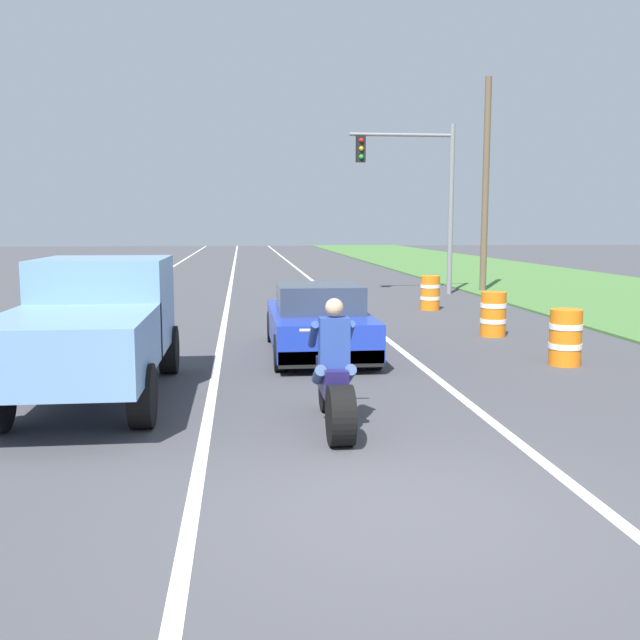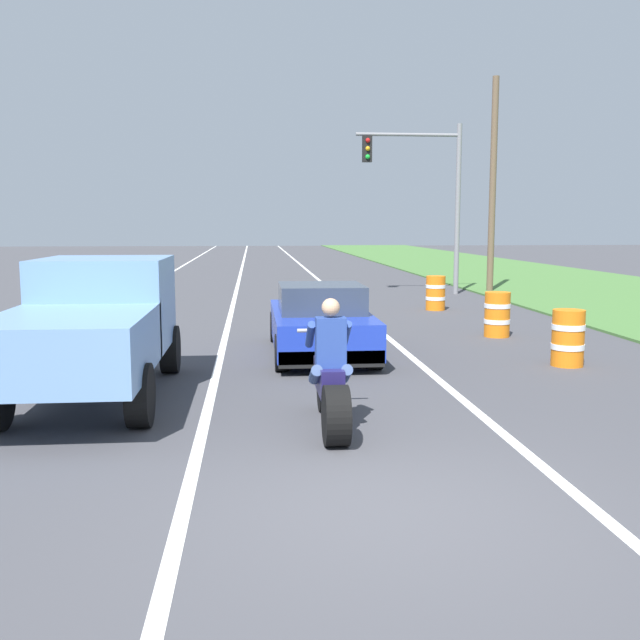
{
  "view_description": "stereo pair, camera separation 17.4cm",
  "coord_description": "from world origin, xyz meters",
  "px_view_note": "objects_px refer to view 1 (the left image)",
  "views": [
    {
      "loc": [
        -1.34,
        -6.02,
        2.49
      ],
      "look_at": [
        -0.12,
        5.24,
        1.0
      ],
      "focal_mm": 40.86,
      "sensor_mm": 36.0,
      "label": 1
    },
    {
      "loc": [
        -1.17,
        -6.04,
        2.49
      ],
      "look_at": [
        -0.12,
        5.24,
        1.0
      ],
      "focal_mm": 40.86,
      "sensor_mm": 36.0,
      "label": 2
    }
  ],
  "objects_px": {
    "pickup_truck_left_lane_light_blue": "(94,322)",
    "traffic_light_mast_near": "(421,183)",
    "construction_barrel_far": "(430,293)",
    "construction_barrel_nearest": "(565,337)",
    "construction_barrel_mid": "(493,314)",
    "motorcycle_with_rider": "(334,383)",
    "sports_car_blue": "(318,322)"
  },
  "relations": [
    {
      "from": "traffic_light_mast_near",
      "to": "construction_barrel_mid",
      "type": "distance_m",
      "value": 10.55
    },
    {
      "from": "construction_barrel_nearest",
      "to": "traffic_light_mast_near",
      "type": "bearing_deg",
      "value": 87.25
    },
    {
      "from": "pickup_truck_left_lane_light_blue",
      "to": "traffic_light_mast_near",
      "type": "relative_size",
      "value": 0.8
    },
    {
      "from": "construction_barrel_mid",
      "to": "construction_barrel_far",
      "type": "relative_size",
      "value": 1.0
    },
    {
      "from": "motorcycle_with_rider",
      "to": "construction_barrel_nearest",
      "type": "xyz_separation_m",
      "value": [
        4.62,
        3.69,
        -0.09
      ]
    },
    {
      "from": "traffic_light_mast_near",
      "to": "construction_barrel_mid",
      "type": "height_order",
      "value": "traffic_light_mast_near"
    },
    {
      "from": "motorcycle_with_rider",
      "to": "sports_car_blue",
      "type": "distance_m",
      "value": 5.22
    },
    {
      "from": "pickup_truck_left_lane_light_blue",
      "to": "traffic_light_mast_near",
      "type": "distance_m",
      "value": 17.49
    },
    {
      "from": "pickup_truck_left_lane_light_blue",
      "to": "traffic_light_mast_near",
      "type": "height_order",
      "value": "traffic_light_mast_near"
    },
    {
      "from": "sports_car_blue",
      "to": "pickup_truck_left_lane_light_blue",
      "type": "xyz_separation_m",
      "value": [
        -3.56,
        -3.21,
        0.48
      ]
    },
    {
      "from": "pickup_truck_left_lane_light_blue",
      "to": "construction_barrel_mid",
      "type": "bearing_deg",
      "value": 33.56
    },
    {
      "from": "construction_barrel_mid",
      "to": "construction_barrel_far",
      "type": "bearing_deg",
      "value": 91.08
    },
    {
      "from": "traffic_light_mast_near",
      "to": "construction_barrel_mid",
      "type": "xyz_separation_m",
      "value": [
        -0.76,
        -9.94,
        -3.43
      ]
    },
    {
      "from": "traffic_light_mast_near",
      "to": "construction_barrel_far",
      "type": "xyz_separation_m",
      "value": [
        -0.86,
        -4.8,
        -3.43
      ]
    },
    {
      "from": "construction_barrel_mid",
      "to": "sports_car_blue",
      "type": "bearing_deg",
      "value": -155.44
    },
    {
      "from": "construction_barrel_nearest",
      "to": "construction_barrel_mid",
      "type": "xyz_separation_m",
      "value": [
        -0.12,
        3.4,
        0.0
      ]
    },
    {
      "from": "traffic_light_mast_near",
      "to": "construction_barrel_mid",
      "type": "bearing_deg",
      "value": -94.4
    },
    {
      "from": "sports_car_blue",
      "to": "construction_barrel_far",
      "type": "distance_m",
      "value": 8.11
    },
    {
      "from": "traffic_light_mast_near",
      "to": "construction_barrel_nearest",
      "type": "relative_size",
      "value": 6.0
    },
    {
      "from": "motorcycle_with_rider",
      "to": "traffic_light_mast_near",
      "type": "relative_size",
      "value": 0.37
    },
    {
      "from": "traffic_light_mast_near",
      "to": "construction_barrel_far",
      "type": "height_order",
      "value": "traffic_light_mast_near"
    },
    {
      "from": "sports_car_blue",
      "to": "construction_barrel_mid",
      "type": "height_order",
      "value": "sports_car_blue"
    },
    {
      "from": "motorcycle_with_rider",
      "to": "pickup_truck_left_lane_light_blue",
      "type": "height_order",
      "value": "pickup_truck_left_lane_light_blue"
    },
    {
      "from": "traffic_light_mast_near",
      "to": "pickup_truck_left_lane_light_blue",
      "type": "bearing_deg",
      "value": -119.34
    },
    {
      "from": "construction_barrel_far",
      "to": "sports_car_blue",
      "type": "bearing_deg",
      "value": -119.88
    },
    {
      "from": "construction_barrel_mid",
      "to": "construction_barrel_far",
      "type": "distance_m",
      "value": 5.14
    },
    {
      "from": "pickup_truck_left_lane_light_blue",
      "to": "construction_barrel_nearest",
      "type": "distance_m",
      "value": 8.02
    },
    {
      "from": "pickup_truck_left_lane_light_blue",
      "to": "construction_barrel_nearest",
      "type": "xyz_separation_m",
      "value": [
        7.82,
        1.7,
        -0.6
      ]
    },
    {
      "from": "motorcycle_with_rider",
      "to": "construction_barrel_mid",
      "type": "height_order",
      "value": "motorcycle_with_rider"
    },
    {
      "from": "construction_barrel_nearest",
      "to": "construction_barrel_far",
      "type": "distance_m",
      "value": 8.55
    },
    {
      "from": "motorcycle_with_rider",
      "to": "sports_car_blue",
      "type": "bearing_deg",
      "value": 86.04
    },
    {
      "from": "sports_car_blue",
      "to": "construction_barrel_nearest",
      "type": "xyz_separation_m",
      "value": [
        4.26,
        -1.52,
        -0.13
      ]
    }
  ]
}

